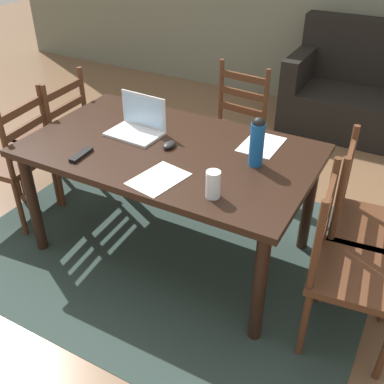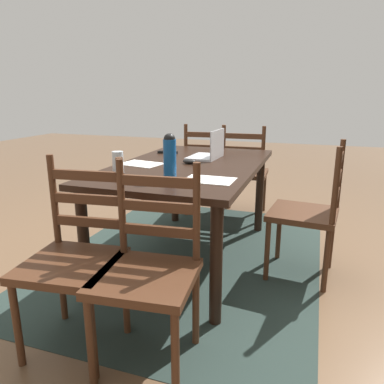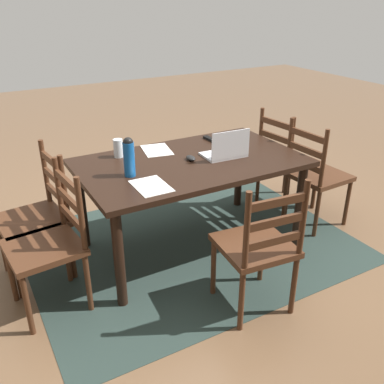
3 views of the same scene
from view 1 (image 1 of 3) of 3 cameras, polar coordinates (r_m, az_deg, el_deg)
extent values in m
plane|color=brown|center=(3.09, -2.46, -6.80)|extent=(14.00, 14.00, 0.00)
cube|color=#283833|center=(3.08, -2.46, -6.75)|extent=(2.53, 1.95, 0.01)
cube|color=black|center=(2.67, -2.83, 5.19)|extent=(1.67, 1.00, 0.04)
cylinder|color=black|center=(3.03, -19.19, -1.36)|extent=(0.07, 0.07, 0.71)
cylinder|color=black|center=(2.33, 8.38, -11.72)|extent=(0.07, 0.07, 0.71)
cylinder|color=black|center=(3.54, -9.73, 5.40)|extent=(0.07, 0.07, 0.71)
cylinder|color=black|center=(2.96, 14.34, -1.32)|extent=(0.07, 0.07, 0.71)
cube|color=#4C2B19|center=(2.37, 19.92, -9.61)|extent=(0.49, 0.49, 0.04)
cylinder|color=#4C2B19|center=(2.67, 15.28, -9.82)|extent=(0.04, 0.04, 0.43)
cylinder|color=#4C2B19|center=(2.40, 13.77, -15.71)|extent=(0.04, 0.04, 0.43)
cylinder|color=#4C2B19|center=(2.37, 16.75, -1.19)|extent=(0.04, 0.04, 0.50)
cylinder|color=#4C2B19|center=(2.07, 15.28, -6.77)|extent=(0.04, 0.04, 0.50)
cube|color=#4C2B19|center=(2.28, 15.68, -5.79)|extent=(0.06, 0.36, 0.05)
cube|color=#4C2B19|center=(2.20, 16.17, -3.27)|extent=(0.06, 0.36, 0.05)
cube|color=#4C2B19|center=(2.13, 16.68, -0.57)|extent=(0.06, 0.36, 0.05)
cube|color=#4C2B19|center=(2.69, 21.64, -4.34)|extent=(0.48, 0.48, 0.04)
cylinder|color=#4C2B19|center=(2.98, 17.43, -5.03)|extent=(0.04, 0.04, 0.43)
cylinder|color=#4C2B19|center=(2.68, 16.23, -9.75)|extent=(0.04, 0.04, 0.43)
cylinder|color=#4C2B19|center=(2.71, 18.92, 3.06)|extent=(0.04, 0.04, 0.50)
cylinder|color=#4C2B19|center=(2.39, 17.80, -1.15)|extent=(0.04, 0.04, 0.50)
cube|color=#4C2B19|center=(2.60, 18.01, -0.77)|extent=(0.06, 0.36, 0.05)
cube|color=#4C2B19|center=(2.54, 18.49, 1.57)|extent=(0.06, 0.36, 0.05)
cube|color=#4C2B19|center=(2.48, 19.00, 4.02)|extent=(0.06, 0.36, 0.05)
cube|color=#4C2B19|center=(3.45, 4.44, 6.84)|extent=(0.48, 0.48, 0.04)
cylinder|color=#4C2B19|center=(3.34, 5.41, 1.19)|extent=(0.04, 0.04, 0.43)
cylinder|color=#4C2B19|center=(3.51, 0.03, 3.07)|extent=(0.04, 0.04, 0.43)
cylinder|color=#4C2B19|center=(3.64, 8.40, 3.83)|extent=(0.04, 0.04, 0.43)
cylinder|color=#4C2B19|center=(3.79, 3.28, 5.47)|extent=(0.04, 0.04, 0.43)
cylinder|color=#4C2B19|center=(3.43, 9.14, 10.94)|extent=(0.04, 0.04, 0.50)
cylinder|color=#4C2B19|center=(3.60, 3.62, 12.36)|extent=(0.04, 0.04, 0.50)
cube|color=#4C2B19|center=(3.55, 6.22, 10.18)|extent=(0.36, 0.06, 0.05)
cube|color=#4C2B19|center=(3.50, 6.35, 12.06)|extent=(0.36, 0.06, 0.05)
cube|color=#4C2B19|center=(3.46, 6.48, 13.99)|extent=(0.36, 0.06, 0.05)
cube|color=#4C2B19|center=(3.38, -21.76, 3.78)|extent=(0.48, 0.48, 0.04)
cylinder|color=#4C2B19|center=(3.73, -21.27, 2.53)|extent=(0.04, 0.04, 0.43)
cylinder|color=#4C2B19|center=(3.27, -20.63, -1.94)|extent=(0.04, 0.04, 0.43)
cylinder|color=#4C2B19|center=(3.49, -16.66, 1.35)|extent=(0.04, 0.04, 0.43)
cylinder|color=#4C2B19|center=(3.02, -22.29, 5.53)|extent=(0.04, 0.04, 0.50)
cylinder|color=#4C2B19|center=(3.27, -17.89, 8.52)|extent=(0.04, 0.04, 0.50)
cube|color=#4C2B19|center=(3.18, -19.67, 5.49)|extent=(0.06, 0.36, 0.05)
cube|color=#4C2B19|center=(3.13, -20.10, 7.50)|extent=(0.06, 0.36, 0.05)
cube|color=#4C2B19|center=(3.08, -20.54, 9.57)|extent=(0.06, 0.36, 0.05)
cube|color=#4C2B19|center=(3.61, -17.20, 6.62)|extent=(0.46, 0.46, 0.04)
cylinder|color=#4C2B19|center=(3.72, -20.68, 2.63)|extent=(0.04, 0.04, 0.43)
cylinder|color=#4C2B19|center=(3.95, -16.96, 5.23)|extent=(0.04, 0.04, 0.43)
cylinder|color=#4C2B19|center=(3.48, -16.20, 1.31)|extent=(0.04, 0.04, 0.43)
cylinder|color=#4C2B19|center=(3.73, -12.53, 4.14)|extent=(0.04, 0.04, 0.43)
cylinder|color=#4C2B19|center=(3.25, -17.40, 8.51)|extent=(0.04, 0.04, 0.50)
cylinder|color=#4C2B19|center=(3.51, -13.36, 11.00)|extent=(0.04, 0.04, 0.50)
cube|color=#4C2B19|center=(3.42, -15.06, 8.28)|extent=(0.04, 0.36, 0.05)
cube|color=#4C2B19|center=(3.37, -15.37, 10.20)|extent=(0.04, 0.36, 0.05)
cube|color=#4C2B19|center=(3.33, -15.70, 12.17)|extent=(0.04, 0.36, 0.05)
cube|color=black|center=(4.74, 22.44, 8.69)|extent=(1.80, 0.80, 0.40)
cube|color=black|center=(4.75, 13.46, 14.95)|extent=(0.16, 0.80, 0.30)
cube|color=silver|center=(2.82, -7.20, 7.20)|extent=(0.33, 0.24, 0.02)
cube|color=silver|center=(2.85, -6.03, 10.06)|extent=(0.32, 0.03, 0.21)
cube|color=#A5CCEA|center=(2.84, -6.11, 10.02)|extent=(0.30, 0.02, 0.19)
cylinder|color=#145199|center=(2.45, 8.06, 5.87)|extent=(0.08, 0.08, 0.24)
sphere|color=black|center=(2.40, 8.29, 8.42)|extent=(0.07, 0.07, 0.07)
cylinder|color=silver|center=(2.19, 2.65, 0.96)|extent=(0.07, 0.07, 0.14)
ellipsoid|color=black|center=(2.65, -2.89, 5.89)|extent=(0.06, 0.10, 0.03)
cube|color=black|center=(2.64, -13.64, 4.53)|extent=(0.05, 0.17, 0.02)
cube|color=white|center=(2.72, 8.65, 5.88)|extent=(0.21, 0.30, 0.00)
cube|color=white|center=(2.36, -4.20, 1.65)|extent=(0.26, 0.33, 0.00)
camera|label=2|loc=(3.24, 51.35, 7.93)|focal=34.50mm
camera|label=3|loc=(4.63, 35.79, 27.10)|focal=39.82mm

